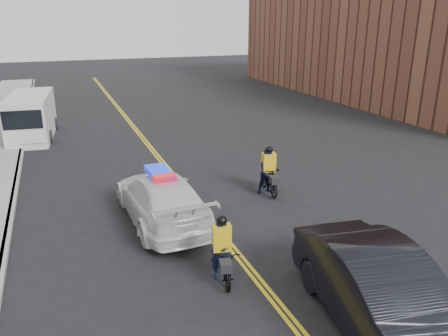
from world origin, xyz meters
name	(u,v)px	position (x,y,z in m)	size (l,w,h in m)	color
ground	(214,225)	(0.00, 0.00, 0.00)	(120.00, 120.00, 0.00)	black
center_line_left	(155,155)	(-0.08, 8.00, 0.01)	(0.10, 60.00, 0.01)	gold
center_line_right	(158,155)	(0.08, 8.00, 0.01)	(0.10, 60.00, 0.01)	gold
curb	(19,168)	(-6.00, 8.00, 0.07)	(0.20, 60.00, 0.15)	#999691
building_across	(392,26)	(22.00, 18.00, 5.50)	(12.00, 30.00, 11.00)	brown
police_cruiser	(161,198)	(-1.41, 0.97, 0.78)	(2.39, 5.40, 1.70)	silver
dark_sedan	(383,295)	(1.55, -5.84, 0.87)	(1.85, 5.31, 1.75)	black
cargo_van	(31,117)	(-5.52, 13.52, 1.13)	(2.55, 5.69, 2.31)	silver
cyclist_near	(222,257)	(-0.80, -2.83, 0.60)	(0.97, 1.84, 1.72)	black
cyclist_far	(268,175)	(2.81, 1.80, 0.72)	(0.88, 1.85, 1.82)	black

